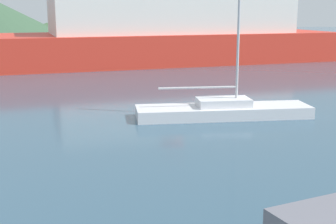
% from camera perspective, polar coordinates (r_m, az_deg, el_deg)
% --- Properties ---
extents(sailboat_inner, '(8.26, 2.53, 8.25)m').
position_cam_1_polar(sailboat_inner, '(21.99, 6.76, 0.32)').
color(sailboat_inner, silver).
rests_on(sailboat_inner, ground_plane).
extents(ferry_distant, '(32.40, 13.07, 8.15)m').
position_cam_1_polar(ferry_distant, '(44.73, 0.46, 9.79)').
color(ferry_distant, red).
rests_on(ferry_distant, ground_plane).
extents(hill_east, '(38.17, 38.17, 6.47)m').
position_cam_1_polar(hill_east, '(113.63, -7.54, 11.49)').
color(hill_east, '#476B42').
rests_on(hill_east, ground_plane).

